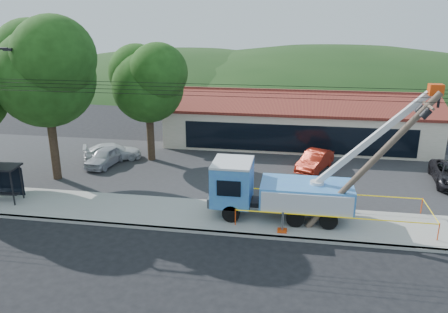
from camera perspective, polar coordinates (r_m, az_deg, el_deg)
ground at (r=20.85m, az=-2.28°, el=-12.75°), size 120.00×120.00×0.00m
curb at (r=22.61m, az=-1.19°, el=-9.92°), size 60.00×0.25×0.15m
sidewalk at (r=24.28m, az=-0.36°, el=-7.86°), size 60.00×4.00×0.15m
parking_lot at (r=31.61m, az=2.13°, el=-1.69°), size 60.00×12.00×0.10m
strip_mall at (r=38.54m, az=9.64°, el=4.50°), size 22.50×8.53×4.67m
tree_west_near at (r=30.18m, az=-22.44°, el=10.66°), size 7.56×6.72×10.80m
tree_lot at (r=32.69m, az=-9.95°, el=9.85°), size 6.30×5.60×8.94m
hill_west at (r=75.69m, az=-5.01°, el=9.71°), size 78.40×56.00×28.00m
hill_center at (r=73.59m, az=14.45°, el=8.99°), size 89.60×64.00×32.00m
utility_truck at (r=23.75m, az=6.94°, el=-4.23°), size 11.16×4.06×7.43m
leaning_pole at (r=22.32m, az=19.30°, el=-0.11°), size 5.76×1.70×7.36m
bus_shelter at (r=28.73m, az=-27.13°, el=-2.14°), size 2.44×1.65×2.22m
caution_tape at (r=24.27m, az=13.87°, el=-6.46°), size 10.05×3.18×0.92m
car_silver at (r=33.52m, az=-15.15°, el=-1.26°), size 2.06×4.08×1.33m
car_red at (r=32.11m, az=11.71°, el=-1.84°), size 2.94×4.36×1.36m
car_white at (r=34.69m, az=-14.24°, el=-0.53°), size 4.62×3.41×1.24m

